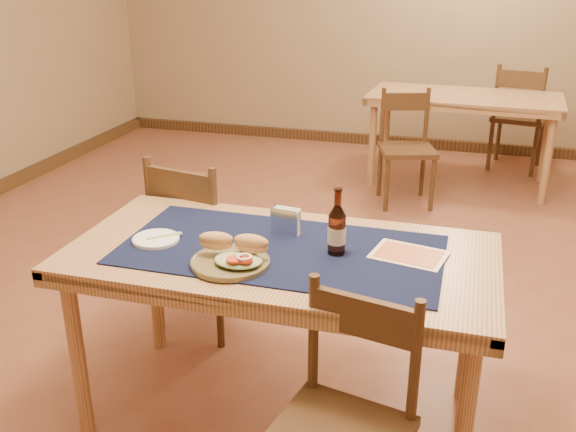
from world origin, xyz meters
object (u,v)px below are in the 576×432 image
(main_table, at_px, (281,270))
(back_table, at_px, (464,105))
(napkin_holder, at_px, (286,222))
(chair_main_far, at_px, (202,240))
(chair_main_near, at_px, (343,426))
(beer_bottle, at_px, (337,230))
(sandwich_plate, at_px, (233,257))

(main_table, xyz_separation_m, back_table, (0.57, 3.25, 0.00))
(back_table, height_order, napkin_holder, napkin_holder)
(chair_main_far, relative_size, napkin_holder, 7.29)
(chair_main_near, distance_m, beer_bottle, 0.71)
(back_table, bearing_deg, napkin_holder, -100.84)
(back_table, height_order, chair_main_near, chair_main_near)
(chair_main_far, bearing_deg, main_table, -44.43)
(chair_main_far, relative_size, beer_bottle, 3.64)
(back_table, height_order, chair_main_far, chair_main_far)
(beer_bottle, bearing_deg, main_table, -174.18)
(back_table, bearing_deg, beer_bottle, -96.43)
(beer_bottle, bearing_deg, sandwich_plate, -149.45)
(main_table, bearing_deg, chair_main_near, -56.35)
(chair_main_far, distance_m, sandwich_plate, 0.92)
(back_table, bearing_deg, chair_main_near, -93.25)
(back_table, height_order, beer_bottle, beer_bottle)
(chair_main_near, height_order, sandwich_plate, sandwich_plate)
(chair_main_far, relative_size, chair_main_near, 1.07)
(sandwich_plate, relative_size, napkin_holder, 2.26)
(main_table, distance_m, chair_main_far, 0.83)
(sandwich_plate, distance_m, napkin_holder, 0.34)
(chair_main_far, xyz_separation_m, beer_bottle, (0.79, -0.54, 0.37))
(chair_main_far, xyz_separation_m, chair_main_near, (0.94, -1.10, -0.03))
(sandwich_plate, bearing_deg, chair_main_near, -36.90)
(chair_main_near, relative_size, napkin_holder, 6.79)
(chair_main_near, bearing_deg, main_table, 123.65)
(back_table, xyz_separation_m, chair_main_near, (-0.22, -3.79, -0.22))
(napkin_holder, bearing_deg, beer_bottle, -28.14)
(back_table, distance_m, napkin_holder, 3.17)
(sandwich_plate, bearing_deg, beer_bottle, 30.55)
(main_table, relative_size, chair_main_near, 1.87)
(main_table, distance_m, napkin_holder, 0.20)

